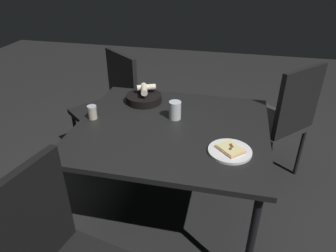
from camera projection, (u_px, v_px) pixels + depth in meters
name	position (u px, v px, depth m)	size (l,w,h in m)	color
ground	(171.00, 213.00, 2.15)	(8.00, 8.00, 0.00)	black
dining_table	(171.00, 135.00, 1.83)	(0.98, 1.11, 0.70)	black
pizza_plate	(230.00, 151.00, 1.56)	(0.22, 0.22, 0.04)	white
bread_basket	(144.00, 97.00, 2.07)	(0.24, 0.24, 0.12)	black
beer_glass	(175.00, 111.00, 1.86)	(0.07, 0.07, 0.11)	silver
pepper_shaker	(92.00, 113.00, 1.87)	(0.06, 0.06, 0.08)	#BFB299
chair_far	(281.00, 117.00, 2.25)	(0.62, 0.62, 0.94)	#2A2A2A
chair_spare	(111.00, 101.00, 2.56)	(0.62, 0.62, 0.89)	black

